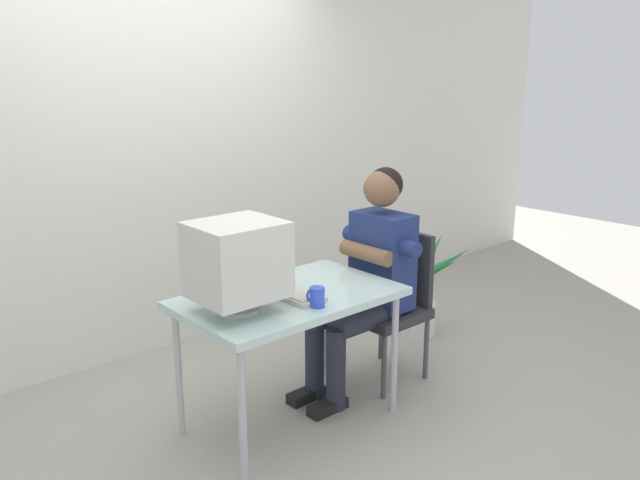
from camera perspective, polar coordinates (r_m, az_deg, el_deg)
ground_plane at (r=3.59m, az=-2.62°, el=-15.85°), size 12.00×12.00×0.00m
wall_back at (r=4.43m, az=-11.35°, el=10.23°), size 8.00×0.10×3.00m
desk at (r=3.30m, az=-2.76°, el=-5.79°), size 1.12×0.69×0.73m
crt_monitor at (r=3.00m, az=-7.34°, el=-1.81°), size 0.42×0.36×0.43m
keyboard at (r=3.26m, az=-2.88°, el=-4.70°), size 0.19×0.42×0.03m
office_chair at (r=3.91m, az=6.40°, el=-5.20°), size 0.44×0.44×0.90m
person_seated at (r=3.71m, az=4.38°, el=-2.86°), size 0.74×0.55×1.31m
potted_plant at (r=4.59m, az=8.83°, el=-4.15°), size 0.68×0.74×0.72m
desk_mug at (r=3.10m, az=-0.30°, el=-5.09°), size 0.07×0.08×0.10m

